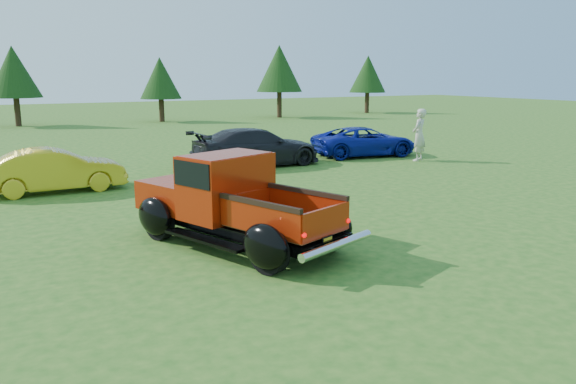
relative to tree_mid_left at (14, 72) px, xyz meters
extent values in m
plane|color=#245819|center=(3.00, -31.00, -3.38)|extent=(120.00, 120.00, 0.00)
cylinder|color=#332114|center=(0.00, 0.00, -2.48)|extent=(0.36, 0.36, 1.80)
cone|color=black|center=(0.00, 0.00, 0.02)|extent=(3.20, 3.20, 3.20)
cylinder|color=#332114|center=(9.00, -1.00, -2.59)|extent=(0.36, 0.36, 1.58)
cone|color=black|center=(9.00, -1.00, -0.39)|extent=(2.82, 2.82, 2.82)
cylinder|color=#332114|center=(18.00, -1.50, -2.41)|extent=(0.36, 0.36, 1.94)
cone|color=black|center=(18.00, -1.50, 0.29)|extent=(3.46, 3.46, 3.46)
cylinder|color=#332114|center=(27.00, -0.50, -2.52)|extent=(0.36, 0.36, 1.73)
cone|color=black|center=(27.00, -0.50, -0.12)|extent=(3.07, 3.07, 3.07)
cylinder|color=black|center=(1.72, -31.70, -3.01)|extent=(0.47, 0.78, 0.75)
cylinder|color=black|center=(3.23, -31.16, -3.01)|extent=(0.47, 0.78, 0.75)
cylinder|color=black|center=(0.70, -28.86, -3.01)|extent=(0.47, 0.78, 0.75)
cylinder|color=black|center=(2.21, -28.32, -3.01)|extent=(0.47, 0.78, 0.75)
cube|color=black|center=(1.95, -29.97, -2.96)|extent=(2.74, 4.61, 0.19)
cube|color=#9A1F08|center=(1.42, -28.51, -2.57)|extent=(1.98, 1.87, 0.58)
cube|color=silver|center=(1.18, -27.82, -2.58)|extent=(1.44, 0.56, 0.47)
cube|color=#9A1F08|center=(1.84, -29.66, -2.25)|extent=(1.94, 1.59, 1.22)
cube|color=black|center=(1.84, -29.66, -1.92)|extent=(1.95, 1.51, 0.47)
cube|color=#9A1F08|center=(1.84, -29.66, -1.67)|extent=(1.84, 1.47, 0.08)
cube|color=brown|center=(2.35, -31.07, -2.80)|extent=(1.83, 2.20, 0.05)
cube|color=#9A1F08|center=(1.75, -31.29, -2.55)|extent=(0.68, 1.79, 0.49)
cube|color=#9A1F08|center=(2.95, -30.86, -2.55)|extent=(0.68, 1.79, 0.49)
cube|color=#9A1F08|center=(2.03, -30.19, -2.55)|extent=(1.21, 0.48, 0.49)
cube|color=#9A1F08|center=(2.67, -31.96, -2.55)|extent=(1.21, 0.48, 0.49)
cube|color=black|center=(1.75, -31.29, -2.26)|extent=(0.72, 1.80, 0.08)
cube|color=black|center=(2.95, -30.86, -2.26)|extent=(0.72, 1.80, 0.08)
ellipsoid|color=black|center=(1.63, -31.73, -2.89)|extent=(0.75, 1.09, 0.83)
ellipsoid|color=black|center=(3.32, -31.12, -2.89)|extent=(0.75, 1.09, 0.83)
ellipsoid|color=black|center=(0.61, -28.90, -2.89)|extent=(0.75, 1.09, 0.83)
ellipsoid|color=black|center=(2.30, -28.29, -2.89)|extent=(0.75, 1.09, 0.83)
cube|color=black|center=(1.12, -30.31, -3.07)|extent=(0.95, 1.96, 0.06)
cube|color=black|center=(2.81, -29.71, -3.07)|extent=(0.95, 1.96, 0.06)
cylinder|color=silver|center=(2.75, -32.18, -2.91)|extent=(1.78, 0.76, 0.15)
cube|color=black|center=(2.68, -31.99, -2.86)|extent=(0.27, 0.11, 0.14)
cube|color=gold|center=(2.68, -32.00, -2.86)|extent=(0.22, 0.09, 0.09)
sphere|color=#CC0505|center=(2.11, -32.19, -2.65)|extent=(0.08, 0.08, 0.08)
sphere|color=#CC0505|center=(3.24, -31.78, -2.65)|extent=(0.08, 0.08, 0.08)
imported|color=gold|center=(-0.50, -22.89, -2.77)|extent=(3.73, 1.32, 1.23)
imported|color=black|center=(6.40, -21.53, -2.70)|extent=(4.77, 2.05, 1.37)
imported|color=navy|center=(11.33, -21.35, -2.79)|extent=(4.49, 2.61, 1.18)
imported|color=#B9B5A1|center=(12.36, -23.38, -2.39)|extent=(0.86, 0.77, 1.98)
camera|label=1|loc=(-2.27, -39.60, -0.13)|focal=35.00mm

